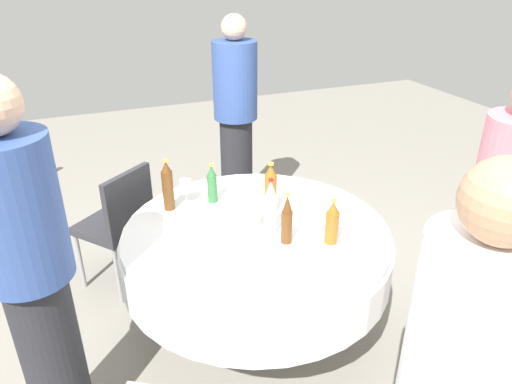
% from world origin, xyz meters
% --- Properties ---
extents(ground_plane, '(10.00, 10.00, 0.00)m').
position_xyz_m(ground_plane, '(0.00, 0.00, 0.00)').
color(ground_plane, gray).
extents(dining_table, '(1.47, 1.47, 0.74)m').
position_xyz_m(dining_table, '(0.00, 0.00, 0.59)').
color(dining_table, white).
rests_on(dining_table, ground_plane).
extents(bottle_clear_west, '(0.06, 0.06, 0.32)m').
position_xyz_m(bottle_clear_west, '(-0.07, -0.05, 0.89)').
color(bottle_clear_west, silver).
rests_on(bottle_clear_west, dining_table).
extents(bottle_brown_far, '(0.06, 0.06, 0.31)m').
position_xyz_m(bottle_brown_far, '(0.40, 0.38, 0.88)').
color(bottle_brown_far, '#593314').
rests_on(bottle_brown_far, dining_table).
extents(bottle_amber_left, '(0.07, 0.07, 0.30)m').
position_xyz_m(bottle_amber_left, '(0.15, -0.15, 0.88)').
color(bottle_amber_left, '#8C5619').
rests_on(bottle_amber_left, dining_table).
extents(bottle_green_north, '(0.06, 0.06, 0.24)m').
position_xyz_m(bottle_green_north, '(0.39, 0.12, 0.85)').
color(bottle_green_north, '#2D6B38').
rests_on(bottle_green_north, dining_table).
extents(bottle_amber_rear, '(0.07, 0.07, 0.25)m').
position_xyz_m(bottle_amber_rear, '(-0.26, -0.31, 0.85)').
color(bottle_amber_rear, '#8C5619').
rests_on(bottle_amber_rear, dining_table).
extents(bottle_brown_front, '(0.06, 0.06, 0.28)m').
position_xyz_m(bottle_brown_front, '(-0.18, -0.10, 0.87)').
color(bottle_brown_front, '#593314').
rests_on(bottle_brown_front, dining_table).
extents(wine_glass_north, '(0.07, 0.07, 0.15)m').
position_xyz_m(wine_glass_north, '(0.43, 0.27, 0.84)').
color(wine_glass_north, white).
rests_on(wine_glass_north, dining_table).
extents(wine_glass_rear, '(0.07, 0.07, 0.15)m').
position_xyz_m(wine_glass_rear, '(0.01, 0.00, 0.85)').
color(wine_glass_rear, white).
rests_on(wine_glass_rear, dining_table).
extents(plate_near, '(0.21, 0.21, 0.02)m').
position_xyz_m(plate_near, '(0.01, -0.34, 0.75)').
color(plate_near, white).
rests_on(plate_near, dining_table).
extents(plate_south, '(0.21, 0.21, 0.02)m').
position_xyz_m(plate_south, '(0.43, -0.30, 0.75)').
color(plate_south, white).
rests_on(plate_south, dining_table).
extents(spoon_far, '(0.11, 0.16, 0.00)m').
position_xyz_m(spoon_far, '(0.25, -0.01, 0.74)').
color(spoon_far, silver).
rests_on(spoon_far, dining_table).
extents(spoon_left, '(0.11, 0.16, 0.00)m').
position_xyz_m(spoon_left, '(-0.02, 0.43, 0.74)').
color(spoon_left, silver).
rests_on(spoon_left, dining_table).
extents(spoon_north, '(0.13, 0.15, 0.00)m').
position_xyz_m(spoon_north, '(-0.35, -0.05, 0.74)').
color(spoon_north, silver).
rests_on(spoon_north, dining_table).
extents(folded_napkin, '(0.15, 0.15, 0.02)m').
position_xyz_m(folded_napkin, '(0.27, 0.25, 0.75)').
color(folded_napkin, white).
rests_on(folded_napkin, dining_table).
extents(person_west, '(0.34, 0.34, 1.69)m').
position_xyz_m(person_west, '(1.36, -0.37, 0.89)').
color(person_west, '#26262B').
rests_on(person_west, ground_plane).
extents(person_far, '(0.34, 0.34, 1.73)m').
position_xyz_m(person_far, '(-0.26, 1.08, 0.91)').
color(person_far, '#26262B').
rests_on(person_far, ground_plane).
extents(person_left, '(0.34, 0.34, 1.64)m').
position_xyz_m(person_left, '(-0.66, -1.00, 0.86)').
color(person_left, '#4C3F33').
rests_on(person_left, ground_plane).
extents(chair_front, '(0.56, 0.56, 0.87)m').
position_xyz_m(chair_front, '(0.78, 0.64, 0.52)').
color(chair_front, '#2D2D33').
rests_on(chair_front, ground_plane).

